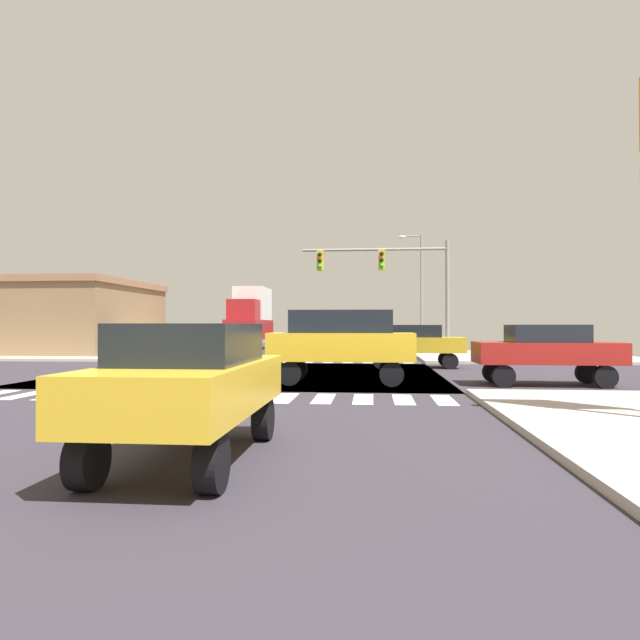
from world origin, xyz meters
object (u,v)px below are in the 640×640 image
Objects in this scene: bank_building at (24,318)px; suv_inner_4 at (342,340)px; sedan_farside_1 at (191,379)px; sedan_trailing_3 at (414,342)px; traffic_signal_mast at (389,272)px; suv_outer_3 at (305,330)px; street_lamp at (418,282)px; box_truck_queued_1 at (250,316)px; sedan_crossing_2 at (546,349)px; suv_leading_2 at (314,330)px.

suv_inner_4 is at bearing -38.01° from bank_building.
sedan_farside_1 is 1.00× the size of sedan_trailing_3.
suv_inner_4 is (-1.81, -10.96, -3.18)m from traffic_signal_mast.
traffic_signal_mast is 24.63m from bank_building.
traffic_signal_mast is at bearing 106.56° from suv_outer_3.
suv_inner_4 is (-4.32, -23.72, -3.66)m from street_lamp.
box_truck_queued_1 reaches higher than suv_inner_4.
street_lamp reaches higher than bank_building.
sedan_crossing_2 is (2.04, -23.72, -3.94)m from street_lamp.
sedan_trailing_3 is at bearing -95.17° from street_lamp.
bank_building is 27.85m from suv_inner_4.
street_lamp reaches higher than suv_leading_2.
suv_outer_3 is at bearing 8.79° from suv_inner_4.
suv_leading_2 is (-7.31, 32.72, -3.18)m from traffic_signal_mast.
box_truck_queued_1 is at bearing 173.69° from street_lamp.
bank_building reaches higher than sedan_crossing_2.
suv_inner_4 is (5.49, -43.68, 0.00)m from suv_leading_2.
suv_outer_3 is at bearing 90.00° from suv_leading_2.
sedan_trailing_3 is at bearing -21.83° from suv_inner_4.
traffic_signal_mast is at bearing -101.11° from street_lamp.
traffic_signal_mast reaches higher than sedan_crossing_2.
street_lamp is at bearing 78.89° from traffic_signal_mast.
suv_outer_3 and suv_inner_4 have the same top height.
traffic_signal_mast is 1.62× the size of suv_outer_3.
traffic_signal_mast is at bearing 81.24° from sedan_farside_1.
sedan_trailing_3 is at bearing 76.19° from sedan_farside_1.
sedan_crossing_2 is (4.55, -10.96, -3.46)m from traffic_signal_mast.
sedan_trailing_3 is at bearing 121.92° from box_truck_queued_1.
suv_outer_3 is at bearing -106.11° from box_truck_queued_1.
suv_leading_2 is (16.44, 26.54, -0.98)m from bank_building.
traffic_signal_mast is 1.74× the size of sedan_crossing_2.
sedan_crossing_2 is (7.85, 10.49, 0.00)m from sedan_farside_1.
sedan_trailing_3 is (11.30, -18.14, -1.45)m from box_truck_queued_1.
suv_leading_2 is (-9.81, 19.96, -3.66)m from street_lamp.
bank_building reaches higher than suv_leading_2.
sedan_trailing_3 is at bearing -22.30° from bank_building.
street_lamp is 1.98× the size of sedan_trailing_3.
box_truck_queued_1 is 21.42m from sedan_trailing_3.
sedan_trailing_3 is 29.71m from suv_outer_3.
street_lamp is at bearing -10.31° from suv_inner_4.
suv_inner_4 is at bearing -99.38° from traffic_signal_mast.
sedan_farside_1 is 18.01m from sedan_trailing_3.
sedan_trailing_3 is (24.73, -10.14, -1.26)m from bank_building.
suv_inner_4 is at bearing 81.89° from sedan_farside_1.
suv_leading_2 is at bearing -90.00° from suv_outer_3.
sedan_farside_1 is 54.32m from suv_leading_2.
street_lamp is 1.18× the size of box_truck_queued_1.
sedan_farside_1 is at bearing -99.64° from street_lamp.
suv_leading_2 is at bearing 58.23° from bank_building.
suv_inner_4 is (-2.80, -7.00, 0.28)m from sedan_trailing_3.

